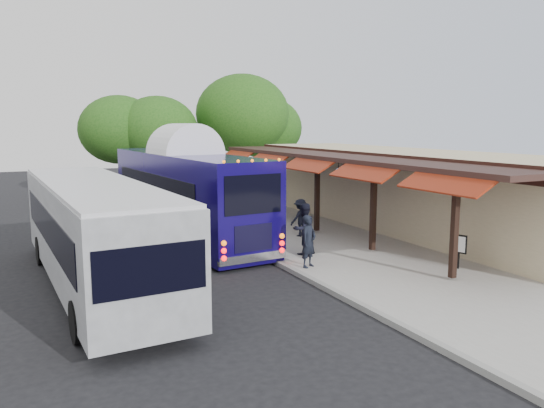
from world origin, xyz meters
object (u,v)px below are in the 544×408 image
ped_a (309,241)px  ped_c (210,201)px  ped_b (304,229)px  coach_bus (186,190)px  city_bus (94,229)px  sign_board (459,246)px  ped_d (301,218)px

ped_a → ped_c: bearing=63.3°
ped_a → ped_b: bearing=39.2°
coach_bus → ped_a: coach_bus is taller
city_bus → sign_board: 11.45m
ped_c → sign_board: ped_c is taller
city_bus → ped_b: size_ratio=6.38×
coach_bus → ped_a: 7.27m
ped_b → city_bus: bearing=-8.8°
coach_bus → ped_d: 5.00m
ped_a → ped_c: 9.73m
ped_a → sign_board: size_ratio=1.54×
city_bus → ped_c: (6.52, 8.37, -0.67)m
city_bus → ped_d: size_ratio=7.54×
ped_b → ped_d: ped_b is taller
ped_a → sign_board: ped_a is taller
coach_bus → ped_a: bearing=-78.0°
sign_board → ped_d: bearing=85.0°
ped_d → sign_board: bearing=93.3°
city_bus → ped_a: city_bus is taller
city_bus → ped_a: bearing=-14.8°
city_bus → ped_b: city_bus is taller
ped_d → sign_board: (2.15, -6.71, -0.02)m
city_bus → ped_c: 10.64m
city_bus → sign_board: (10.82, -3.66, -0.83)m
coach_bus → ped_c: (2.05, 2.84, -1.00)m
ped_c → ped_d: size_ratio=1.17×
ped_a → city_bus: bearing=141.6°
city_bus → ped_c: size_ratio=6.44×
ped_d → sign_board: ped_d is taller
city_bus → ped_d: city_bus is taller
ped_c → sign_board: bearing=100.1°
coach_bus → ped_b: 6.06m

